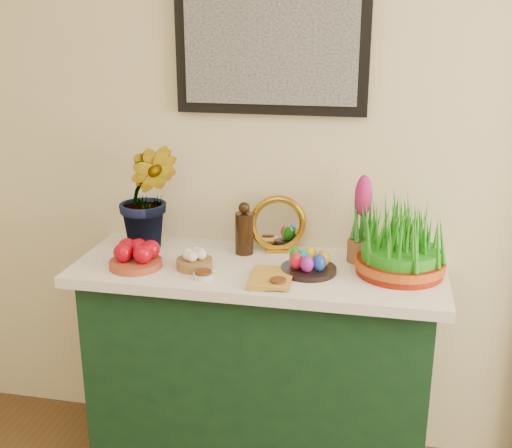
{
  "coord_description": "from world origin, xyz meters",
  "views": [
    {
      "loc": [
        0.2,
        -0.22,
        1.79
      ],
      "look_at": [
        -0.25,
        1.95,
        1.07
      ],
      "focal_mm": 45.0,
      "sensor_mm": 36.0,
      "label": 1
    }
  ],
  "objects_px": {
    "hyacinth_green": "(147,179)",
    "sideboard": "(259,372)",
    "wheatgrass_sabzeh": "(401,243)",
    "book": "(250,276)",
    "mirror": "(278,224)"
  },
  "relations": [
    {
      "from": "hyacinth_green",
      "to": "book",
      "type": "height_order",
      "value": "hyacinth_green"
    },
    {
      "from": "book",
      "to": "wheatgrass_sabzeh",
      "type": "bearing_deg",
      "value": 14.68
    },
    {
      "from": "sideboard",
      "to": "mirror",
      "type": "distance_m",
      "value": 0.6
    },
    {
      "from": "sideboard",
      "to": "mirror",
      "type": "height_order",
      "value": "mirror"
    },
    {
      "from": "sideboard",
      "to": "hyacinth_green",
      "type": "height_order",
      "value": "hyacinth_green"
    },
    {
      "from": "sideboard",
      "to": "wheatgrass_sabzeh",
      "type": "xyz_separation_m",
      "value": [
        0.52,
        0.02,
        0.58
      ]
    },
    {
      "from": "mirror",
      "to": "sideboard",
      "type": "bearing_deg",
      "value": -104.02
    },
    {
      "from": "wheatgrass_sabzeh",
      "to": "book",
      "type": "bearing_deg",
      "value": -161.96
    },
    {
      "from": "hyacinth_green",
      "to": "wheatgrass_sabzeh",
      "type": "relative_size",
      "value": 1.76
    },
    {
      "from": "hyacinth_green",
      "to": "mirror",
      "type": "relative_size",
      "value": 2.47
    },
    {
      "from": "book",
      "to": "wheatgrass_sabzeh",
      "type": "relative_size",
      "value": 0.61
    },
    {
      "from": "hyacinth_green",
      "to": "sideboard",
      "type": "bearing_deg",
      "value": -21.14
    },
    {
      "from": "sideboard",
      "to": "book",
      "type": "relative_size",
      "value": 6.45
    },
    {
      "from": "sideboard",
      "to": "book",
      "type": "height_order",
      "value": "book"
    },
    {
      "from": "hyacinth_green",
      "to": "wheatgrass_sabzeh",
      "type": "height_order",
      "value": "hyacinth_green"
    }
  ]
}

